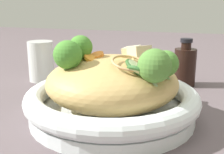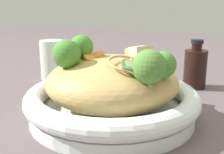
% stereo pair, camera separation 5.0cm
% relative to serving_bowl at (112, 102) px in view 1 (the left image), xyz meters
% --- Properties ---
extents(ground_plane, '(3.00, 3.00, 0.00)m').
position_rel_serving_bowl_xyz_m(ground_plane, '(0.00, 0.00, -0.03)').
color(ground_plane, '#594C50').
extents(serving_bowl, '(0.31, 0.31, 0.06)m').
position_rel_serving_bowl_xyz_m(serving_bowl, '(0.00, 0.00, 0.00)').
color(serving_bowl, white).
rests_on(serving_bowl, ground_plane).
extents(noodle_heap, '(0.23, 0.23, 0.10)m').
position_rel_serving_bowl_xyz_m(noodle_heap, '(0.00, 0.00, 0.04)').
color(noodle_heap, tan).
rests_on(noodle_heap, serving_bowl).
extents(broccoli_florets, '(0.13, 0.24, 0.07)m').
position_rel_serving_bowl_xyz_m(broccoli_florets, '(0.03, -0.00, 0.09)').
color(broccoli_florets, '#A3C279').
rests_on(broccoli_florets, serving_bowl).
extents(carrot_coins, '(0.11, 0.12, 0.03)m').
position_rel_serving_bowl_xyz_m(carrot_coins, '(-0.01, -0.02, 0.08)').
color(carrot_coins, orange).
rests_on(carrot_coins, serving_bowl).
extents(zucchini_slices, '(0.06, 0.06, 0.04)m').
position_rel_serving_bowl_xyz_m(zucchini_slices, '(0.05, 0.06, 0.07)').
color(zucchini_slices, beige).
rests_on(zucchini_slices, serving_bowl).
extents(chicken_chunks, '(0.09, 0.07, 0.04)m').
position_rel_serving_bowl_xyz_m(chicken_chunks, '(-0.06, 0.03, 0.08)').
color(chicken_chunks, beige).
rests_on(chicken_chunks, serving_bowl).
extents(soy_sauce_bottle, '(0.05, 0.05, 0.12)m').
position_rel_serving_bowl_xyz_m(soy_sauce_bottle, '(-0.25, 0.11, 0.02)').
color(soy_sauce_bottle, black).
rests_on(soy_sauce_bottle, ground_plane).
extents(drinking_glass, '(0.07, 0.07, 0.11)m').
position_rel_serving_bowl_xyz_m(drinking_glass, '(-0.18, -0.26, 0.02)').
color(drinking_glass, silver).
rests_on(drinking_glass, ground_plane).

